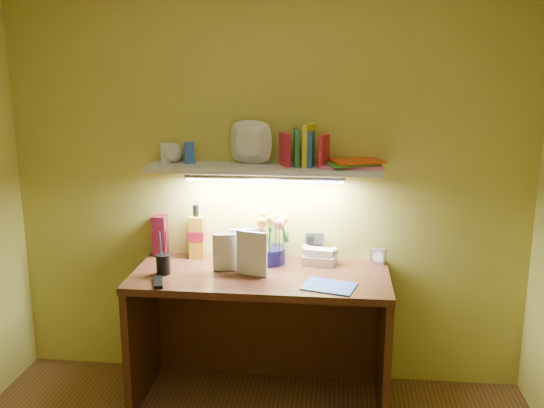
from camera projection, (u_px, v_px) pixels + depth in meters
The scene contains 13 objects.
desk at pixel (261, 337), 3.38m from camera, with size 1.40×0.60×0.75m, color #3C2010.
flower_bouquet at pixel (270, 236), 3.44m from camera, with size 0.20×0.20×0.32m, color #0C0B3C, non-canonical shape.
telephone at pixel (320, 255), 3.44m from camera, with size 0.18×0.13×0.11m, color beige, non-canonical shape.
desk_clock at pixel (378, 256), 3.45m from camera, with size 0.09×0.04×0.09m, color #B7B8BC.
whisky_bottle at pixel (196, 231), 3.53m from camera, with size 0.08×0.08×0.32m, color #C58A1C, non-canonical shape.
whisky_box at pixel (160, 236), 3.58m from camera, with size 0.08×0.08×0.24m, color #5C1120.
pen_cup at pixel (163, 258), 3.27m from camera, with size 0.08×0.08×0.19m, color black.
art_card at pixel (247, 245), 3.47m from camera, with size 0.19×0.04×0.19m, color silver, non-canonical shape.
tv_remote at pixel (158, 282), 3.14m from camera, with size 0.04×0.16×0.02m, color black.
blue_folder at pixel (329, 286), 3.10m from camera, with size 0.26×0.19×0.01m, color blue.
desk_book_a at pixel (213, 253), 3.31m from camera, with size 0.16×0.02×0.21m, color beige.
desk_book_b at pixel (236, 251), 3.28m from camera, with size 0.18×0.02×0.25m, color silver.
wall_shelf at pixel (265, 162), 3.34m from camera, with size 1.32×0.32×0.26m.
Camera 1 is at (0.40, -1.89, 1.88)m, focal length 40.00 mm.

